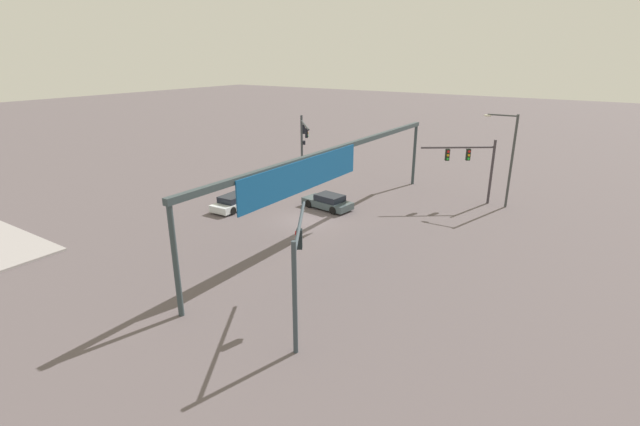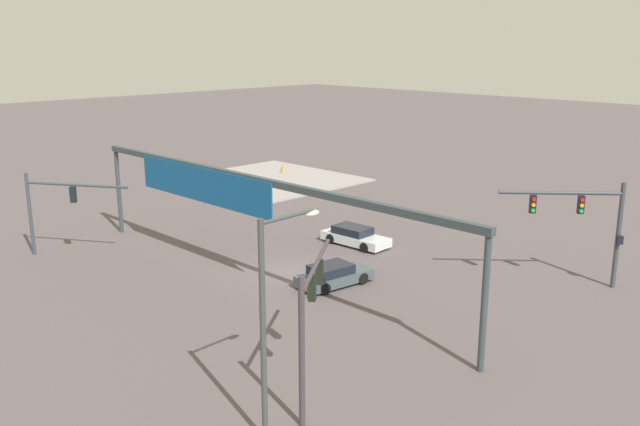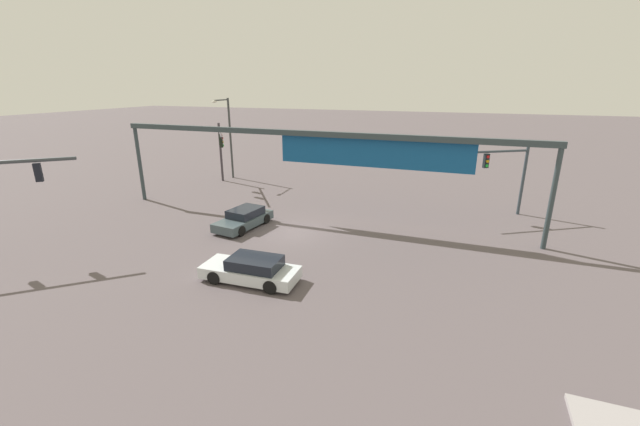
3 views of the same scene
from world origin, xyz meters
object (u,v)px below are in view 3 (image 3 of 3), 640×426
object	(u,v)px
sedan_car_approaching	(244,219)
sedan_car_waiting_far	(251,270)
streetlamp_curved_arm	(228,132)
traffic_signal_near_corner	(221,144)
traffic_signal_cross_street	(503,167)

from	to	relation	value
sedan_car_approaching	sedan_car_waiting_far	bearing A→B (deg)	40.92
streetlamp_curved_arm	sedan_car_waiting_far	size ratio (longest dim) A/B	1.64
traffic_signal_near_corner	sedan_car_waiting_far	xyz separation A→B (m)	(11.90, -15.55, -3.17)
traffic_signal_near_corner	sedan_car_approaching	bearing A→B (deg)	3.74
sedan_car_approaching	sedan_car_waiting_far	distance (m)	7.59
streetlamp_curved_arm	sedan_car_approaching	world-z (taller)	streetlamp_curved_arm
traffic_signal_near_corner	traffic_signal_cross_street	world-z (taller)	traffic_signal_near_corner
traffic_signal_near_corner	sedan_car_waiting_far	distance (m)	19.84
sedan_car_waiting_far	traffic_signal_cross_street	bearing A→B (deg)	-129.95
streetlamp_curved_arm	sedan_car_approaching	distance (m)	15.05
traffic_signal_near_corner	traffic_signal_cross_street	xyz separation A→B (m)	(23.13, -0.92, -0.24)
traffic_signal_cross_street	sedan_car_approaching	bearing A→B (deg)	-3.92
traffic_signal_near_corner	sedan_car_approaching	xyz separation A→B (m)	(7.72, -9.22, -3.17)
traffic_signal_near_corner	traffic_signal_cross_street	bearing A→B (deg)	51.54
traffic_signal_cross_street	traffic_signal_near_corner	bearing A→B (deg)	-34.51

